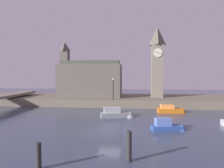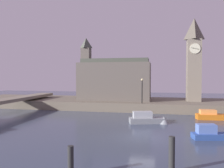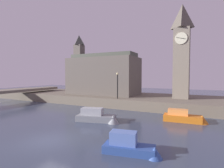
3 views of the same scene
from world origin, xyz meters
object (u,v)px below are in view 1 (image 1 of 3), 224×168
at_px(parliament_hall, 89,79).
at_px(boat_cruiser_grey, 118,114).
at_px(streetlamp, 113,86).
at_px(mooring_post_left, 39,156).
at_px(clock_tower, 157,61).
at_px(boat_tour_blue, 169,126).
at_px(boat_patrol_orange, 173,110).
at_px(mooring_post_right, 129,146).

distance_m(parliament_hall, boat_cruiser_grey, 15.77).
distance_m(streetlamp, boat_cruiser_grey, 8.85).
bearing_deg(mooring_post_left, clock_tower, 68.81).
relative_size(clock_tower, boat_tour_blue, 3.50).
relative_size(parliament_hall, boat_patrol_orange, 2.79).
xyz_separation_m(mooring_post_right, boat_patrol_orange, (6.77, 18.35, -0.62)).
height_order(mooring_post_right, boat_cruiser_grey, mooring_post_right).
xyz_separation_m(clock_tower, boat_tour_blue, (-0.96, -18.93, -8.56)).
distance_m(mooring_post_right, boat_tour_blue, 9.31).
height_order(clock_tower, mooring_post_right, clock_tower).
relative_size(streetlamp, boat_patrol_orange, 0.85).
bearing_deg(boat_cruiser_grey, mooring_post_right, -82.86).
height_order(streetlamp, mooring_post_left, streetlamp).
bearing_deg(mooring_post_left, mooring_post_right, 16.49).
distance_m(streetlamp, mooring_post_right, 22.60).
bearing_deg(boat_cruiser_grey, boat_tour_blue, -44.25).
distance_m(mooring_post_left, boat_cruiser_grey, 16.45).
bearing_deg(parliament_hall, mooring_post_left, -83.88).
distance_m(parliament_hall, streetlamp, 7.80).
bearing_deg(mooring_post_left, boat_tour_blue, 44.18).
bearing_deg(streetlamp, mooring_post_left, -96.14).
relative_size(mooring_post_right, boat_patrol_orange, 0.47).
bearing_deg(parliament_hall, boat_patrol_orange, -29.67).
relative_size(mooring_post_left, boat_cruiser_grey, 0.34).
bearing_deg(parliament_hall, clock_tower, -0.85).
distance_m(parliament_hall, mooring_post_left, 29.58).
bearing_deg(mooring_post_left, parliament_hall, 96.12).
relative_size(boat_cruiser_grey, boat_patrol_orange, 1.12).
bearing_deg(clock_tower, mooring_post_right, -101.06).
xyz_separation_m(clock_tower, streetlamp, (-8.63, -4.97, -5.03)).
bearing_deg(boat_tour_blue, mooring_post_left, -135.82).
bearing_deg(boat_cruiser_grey, clock_tower, 61.34).
xyz_separation_m(clock_tower, boat_cruiser_grey, (-7.08, -12.96, -8.51)).
height_order(boat_tour_blue, boat_patrol_orange, boat_tour_blue).
xyz_separation_m(mooring_post_left, mooring_post_right, (5.89, 1.74, 0.21)).
bearing_deg(boat_tour_blue, mooring_post_right, -117.92).
xyz_separation_m(mooring_post_right, boat_tour_blue, (4.35, 8.21, -0.64)).
bearing_deg(boat_tour_blue, parliament_hall, 124.92).
distance_m(mooring_post_left, boat_patrol_orange, 23.76).
distance_m(parliament_hall, boat_tour_blue, 23.83).
relative_size(clock_tower, streetlamp, 3.61).
distance_m(boat_tour_blue, boat_cruiser_grey, 8.55).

